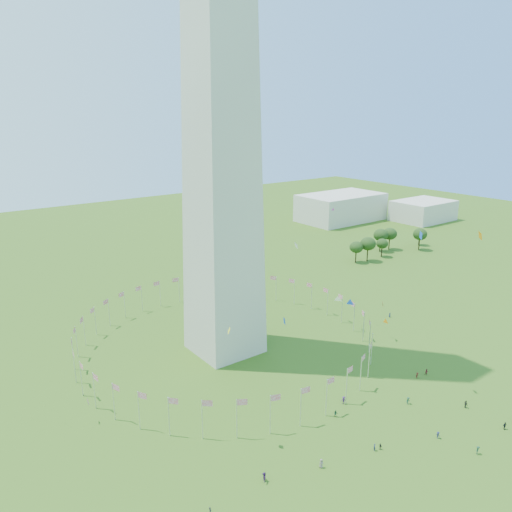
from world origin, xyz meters
The scene contains 8 objects.
ground centered at (0.00, 0.00, 0.00)m, with size 600.00×600.00×0.00m, color #2E5012.
washington_monument centered at (0.00, 50.00, 84.50)m, with size 16.80×16.80×169.00m, color beige, non-canonical shape.
flag_ring centered at (0.00, 50.00, 4.50)m, with size 80.24×80.24×9.00m.
gov_building_east_a centered at (150.00, 150.00, 8.00)m, with size 50.00×30.00×16.00m, color beige.
gov_building_east_b centered at (190.00, 120.00, 6.00)m, with size 35.00×25.00×12.00m, color beige.
crowd centered at (12.61, -2.80, 0.87)m, with size 90.95×58.79×1.91m.
kites_aloft centered at (18.71, 24.16, 20.07)m, with size 123.76×61.99×34.70m.
tree_line_east centered at (113.78, 85.31, 5.00)m, with size 52.85×16.17×10.73m.
Camera 1 is at (-69.37, -56.95, 64.60)m, focal length 35.00 mm.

